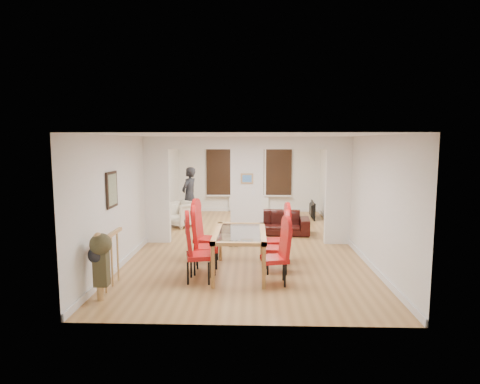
{
  "coord_description": "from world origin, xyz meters",
  "views": [
    {
      "loc": [
        0.14,
        -9.68,
        2.48
      ],
      "look_at": [
        -0.19,
        0.6,
        1.19
      ],
      "focal_mm": 30.0,
      "sensor_mm": 36.0,
      "label": 1
    }
  ],
  "objects_px": {
    "dining_chair_la": "(199,251)",
    "bottle": "(259,210)",
    "dining_chair_rc": "(277,237)",
    "dining_table": "(240,252)",
    "dining_chair_rb": "(277,245)",
    "bowl": "(264,213)",
    "television": "(310,210)",
    "dining_chair_lc": "(207,235)",
    "coffee_table": "(258,217)",
    "sofa": "(270,222)",
    "dining_chair_lb": "(206,243)",
    "dining_chair_ra": "(275,254)",
    "person": "(189,195)",
    "armchair": "(182,214)"
  },
  "relations": [
    {
      "from": "dining_table",
      "to": "bottle",
      "type": "xyz_separation_m",
      "value": [
        0.45,
        5.01,
        -0.04
      ]
    },
    {
      "from": "person",
      "to": "dining_chair_la",
      "type": "bearing_deg",
      "value": 34.3
    },
    {
      "from": "dining_chair_rc",
      "to": "person",
      "type": "bearing_deg",
      "value": 114.21
    },
    {
      "from": "dining_chair_rb",
      "to": "dining_chair_rc",
      "type": "relative_size",
      "value": 0.96
    },
    {
      "from": "person",
      "to": "coffee_table",
      "type": "bearing_deg",
      "value": 123.2
    },
    {
      "from": "person",
      "to": "bottle",
      "type": "relative_size",
      "value": 6.36
    },
    {
      "from": "dining_chair_ra",
      "to": "coffee_table",
      "type": "bearing_deg",
      "value": 78.2
    },
    {
      "from": "person",
      "to": "dining_chair_rc",
      "type": "bearing_deg",
      "value": 54.09
    },
    {
      "from": "dining_chair_rc",
      "to": "armchair",
      "type": "distance_m",
      "value": 4.42
    },
    {
      "from": "dining_table",
      "to": "coffee_table",
      "type": "relative_size",
      "value": 1.75
    },
    {
      "from": "television",
      "to": "coffee_table",
      "type": "relative_size",
      "value": 0.98
    },
    {
      "from": "television",
      "to": "coffee_table",
      "type": "bearing_deg",
      "value": 106.82
    },
    {
      "from": "dining_chair_rb",
      "to": "bowl",
      "type": "relative_size",
      "value": 5.22
    },
    {
      "from": "dining_chair_lc",
      "to": "dining_chair_rb",
      "type": "xyz_separation_m",
      "value": [
        1.39,
        -0.54,
        -0.05
      ]
    },
    {
      "from": "person",
      "to": "bottle",
      "type": "distance_m",
      "value": 2.22
    },
    {
      "from": "dining_table",
      "to": "coffee_table",
      "type": "distance_m",
      "value": 5.1
    },
    {
      "from": "dining_chair_lb",
      "to": "coffee_table",
      "type": "height_order",
      "value": "dining_chair_lb"
    },
    {
      "from": "dining_chair_rc",
      "to": "bottle",
      "type": "distance_m",
      "value": 4.4
    },
    {
      "from": "dining_chair_ra",
      "to": "armchair",
      "type": "relative_size",
      "value": 1.32
    },
    {
      "from": "dining_table",
      "to": "dining_chair_ra",
      "type": "bearing_deg",
      "value": -41.78
    },
    {
      "from": "dining_chair_lb",
      "to": "television",
      "type": "height_order",
      "value": "dining_chair_lb"
    },
    {
      "from": "coffee_table",
      "to": "bottle",
      "type": "xyz_separation_m",
      "value": [
        0.05,
        -0.07,
        0.25
      ]
    },
    {
      "from": "dining_chair_lc",
      "to": "person",
      "type": "xyz_separation_m",
      "value": [
        -1.01,
        4.09,
        0.28
      ]
    },
    {
      "from": "sofa",
      "to": "bottle",
      "type": "bearing_deg",
      "value": 103.84
    },
    {
      "from": "dining_chair_lc",
      "to": "dining_table",
      "type": "bearing_deg",
      "value": -29.06
    },
    {
      "from": "dining_chair_lb",
      "to": "dining_chair_rc",
      "type": "distance_m",
      "value": 1.51
    },
    {
      "from": "television",
      "to": "dining_chair_la",
      "type": "bearing_deg",
      "value": 157.05
    },
    {
      "from": "television",
      "to": "bowl",
      "type": "bearing_deg",
      "value": 108.79
    },
    {
      "from": "dining_chair_lc",
      "to": "armchair",
      "type": "bearing_deg",
      "value": 121.02
    },
    {
      "from": "dining_table",
      "to": "dining_chair_lb",
      "type": "height_order",
      "value": "dining_chair_lb"
    },
    {
      "from": "television",
      "to": "bowl",
      "type": "height_order",
      "value": "television"
    },
    {
      "from": "dining_chair_la",
      "to": "dining_chair_lb",
      "type": "relative_size",
      "value": 0.99
    },
    {
      "from": "dining_chair_lc",
      "to": "dining_chair_rb",
      "type": "bearing_deg",
      "value": -8.38
    },
    {
      "from": "dining_table",
      "to": "person",
      "type": "bearing_deg",
      "value": 109.82
    },
    {
      "from": "dining_chair_lb",
      "to": "bottle",
      "type": "height_order",
      "value": "dining_chair_lb"
    },
    {
      "from": "dining_chair_lc",
      "to": "bottle",
      "type": "height_order",
      "value": "dining_chair_lc"
    },
    {
      "from": "dining_chair_rb",
      "to": "bowl",
      "type": "bearing_deg",
      "value": 97.31
    },
    {
      "from": "dining_chair_ra",
      "to": "dining_chair_rc",
      "type": "height_order",
      "value": "dining_chair_rc"
    },
    {
      "from": "dining_chair_lb",
      "to": "dining_chair_ra",
      "type": "height_order",
      "value": "dining_chair_lb"
    },
    {
      "from": "dining_chair_lc",
      "to": "bowl",
      "type": "height_order",
      "value": "dining_chair_lc"
    },
    {
      "from": "armchair",
      "to": "person",
      "type": "xyz_separation_m",
      "value": [
        0.15,
        0.51,
        0.49
      ]
    },
    {
      "from": "bottle",
      "to": "coffee_table",
      "type": "bearing_deg",
      "value": 126.37
    },
    {
      "from": "bowl",
      "to": "dining_chair_lc",
      "type": "bearing_deg",
      "value": -106.12
    },
    {
      "from": "dining_table",
      "to": "television",
      "type": "xyz_separation_m",
      "value": [
        2.1,
        5.52,
        -0.13
      ]
    },
    {
      "from": "dining_chair_lb",
      "to": "bowl",
      "type": "relative_size",
      "value": 5.59
    },
    {
      "from": "dining_table",
      "to": "dining_chair_lb",
      "type": "bearing_deg",
      "value": 179.21
    },
    {
      "from": "dining_chair_la",
      "to": "bottle",
      "type": "bearing_deg",
      "value": 65.89
    },
    {
      "from": "armchair",
      "to": "dining_chair_ra",
      "type": "bearing_deg",
      "value": -23.75
    },
    {
      "from": "bottle",
      "to": "person",
      "type": "bearing_deg",
      "value": -172.2
    },
    {
      "from": "dining_chair_lc",
      "to": "person",
      "type": "height_order",
      "value": "person"
    }
  ]
}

